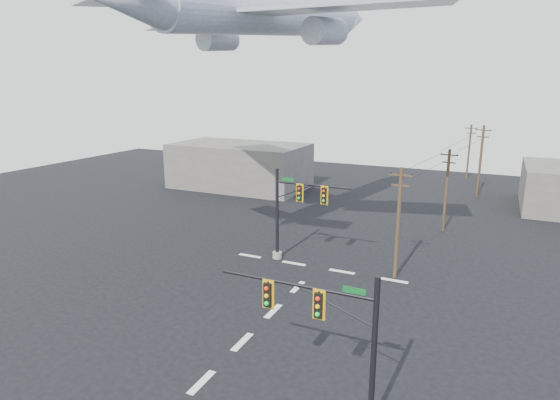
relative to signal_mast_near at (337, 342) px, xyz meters
The scene contains 11 objects.
ground 8.50m from the signal_mast_near, 150.47° to the left, with size 120.00×120.00×0.00m, color black.
lane_markings 11.87m from the signal_mast_near, 126.15° to the left, with size 14.00×21.20×0.01m.
signal_mast_near is the anchor object (origin of this frame).
signal_mast_far 18.58m from the signal_mast_near, 119.26° to the left, with size 6.44×0.83×7.53m.
utility_pole_a 16.40m from the signal_mast_near, 92.61° to the left, with size 1.66×0.28×8.30m.
utility_pole_b 29.75m from the signal_mast_near, 87.65° to the left, with size 1.62×0.36×8.02m.
utility_pole_c 46.35m from the signal_mast_near, 85.62° to the left, with size 1.80×0.69×9.05m.
utility_pole_d 58.33m from the signal_mast_near, 88.49° to the left, with size 1.68×0.34×8.13m.
power_lines 37.61m from the signal_mast_near, 87.33° to the left, with size 5.88×41.94×0.41m.
airliner 26.97m from the signal_mast_near, 123.05° to the left, with size 29.23×31.24×8.35m.
building_left 47.05m from the signal_mast_near, 124.50° to the left, with size 18.00×10.00×6.00m, color #69635C.
Camera 1 is at (11.74, -20.32, 14.05)m, focal length 30.00 mm.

